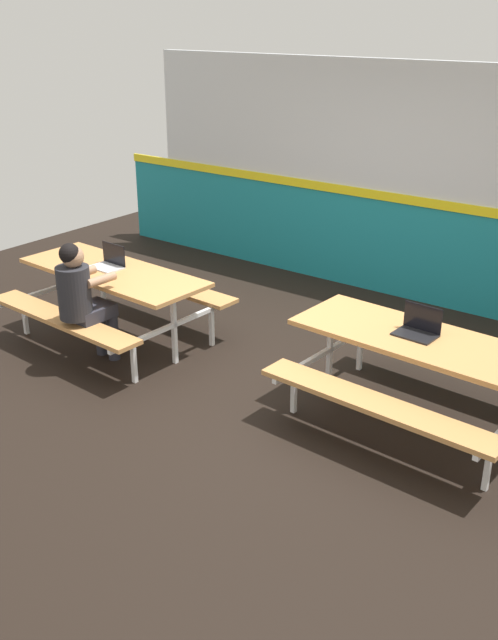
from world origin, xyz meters
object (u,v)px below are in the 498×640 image
(picnic_table_right, at_px, (419,357))
(picnic_table_left, at_px, (114,286))
(laptop_dark, at_px, (418,329))
(student_nearer, at_px, (82,295))
(laptop_silver, at_px, (109,263))

(picnic_table_right, bearing_deg, picnic_table_left, -173.98)
(picnic_table_left, relative_size, laptop_dark, 6.19)
(laptop_dark, bearing_deg, picnic_table_right, -38.58)
(picnic_table_left, height_order, student_nearer, student_nearer)
(picnic_table_left, distance_m, laptop_silver, 0.23)
(laptop_silver, bearing_deg, student_nearer, -64.51)
(picnic_table_right, height_order, student_nearer, student_nearer)
(laptop_silver, bearing_deg, picnic_table_right, 5.09)
(student_nearer, bearing_deg, picnic_table_right, 17.24)
(student_nearer, relative_size, laptop_silver, 3.64)
(picnic_table_right, distance_m, student_nearer, 3.01)
(picnic_table_right, bearing_deg, laptop_silver, -174.91)
(picnic_table_left, bearing_deg, laptop_dark, 6.87)
(picnic_table_left, bearing_deg, student_nearer, -70.56)
(picnic_table_right, height_order, laptop_silver, laptop_silver)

